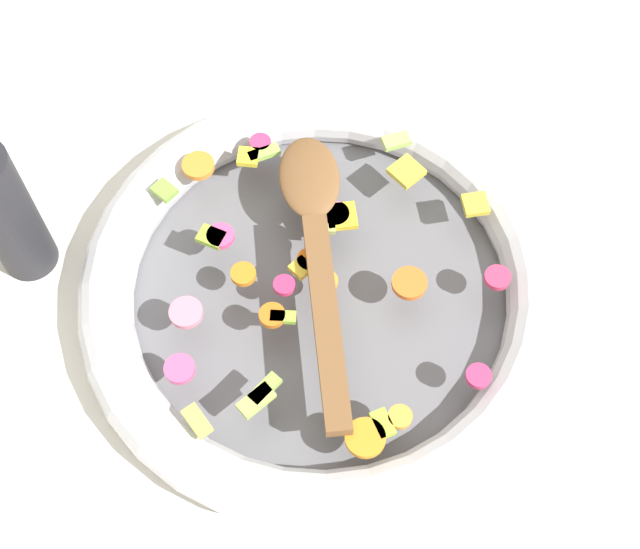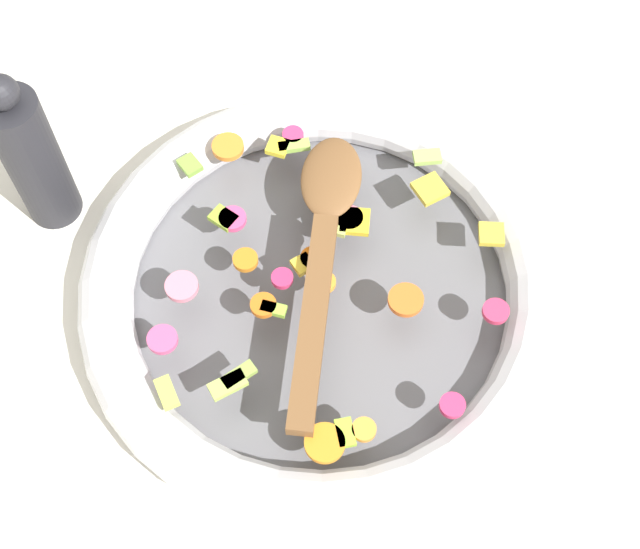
% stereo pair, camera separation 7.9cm
% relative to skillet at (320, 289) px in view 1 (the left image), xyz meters
% --- Properties ---
extents(ground_plane, '(4.00, 4.00, 0.00)m').
position_rel_skillet_xyz_m(ground_plane, '(0.00, 0.00, -0.02)').
color(ground_plane, silver).
extents(skillet, '(0.44, 0.44, 0.05)m').
position_rel_skillet_xyz_m(skillet, '(0.00, 0.00, 0.00)').
color(skillet, slate).
rests_on(skillet, ground_plane).
extents(chopped_vegetables, '(0.35, 0.34, 0.01)m').
position_rel_skillet_xyz_m(chopped_vegetables, '(-0.01, -0.01, 0.03)').
color(chopped_vegetables, orange).
rests_on(chopped_vegetables, skillet).
extents(wooden_spoon, '(0.27, 0.18, 0.01)m').
position_rel_skillet_xyz_m(wooden_spoon, '(-0.02, 0.01, 0.04)').
color(wooden_spoon, brown).
rests_on(wooden_spoon, chopped_vegetables).
extents(pepper_mill, '(0.05, 0.05, 0.19)m').
position_rel_skillet_xyz_m(pepper_mill, '(-0.20, -0.20, 0.06)').
color(pepper_mill, '#232328').
rests_on(pepper_mill, ground_plane).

